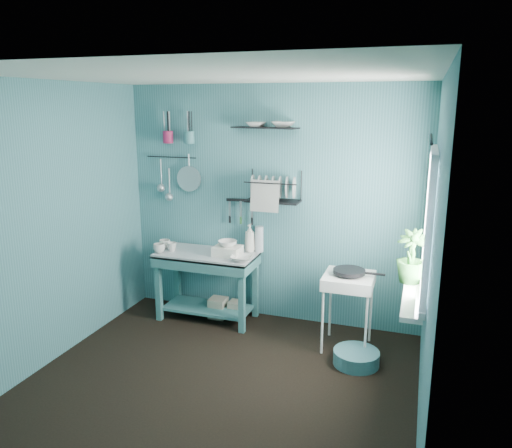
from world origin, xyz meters
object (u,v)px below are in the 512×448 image
(floor_basin, at_px, (356,358))
(potted_plant, at_px, (411,256))
(water_bottle, at_px, (259,239))
(dish_rack, at_px, (273,187))
(work_counter, at_px, (207,286))
(wash_tub, at_px, (228,251))
(frying_pan, at_px, (349,271))
(mug_left, at_px, (159,248))
(colander, at_px, (189,179))
(mug_right, at_px, (165,244))
(utensil_cup_teal, at_px, (189,137))
(utensil_cup_magenta, at_px, (168,137))
(storage_tin_small, at_px, (236,310))
(soap_bottle, at_px, (250,238))
(storage_tin_large, at_px, (218,308))
(mug_mid, at_px, (172,247))
(hotplate_stand, at_px, (347,312))

(floor_basin, bearing_deg, potted_plant, 3.76)
(water_bottle, relative_size, dish_rack, 0.51)
(floor_basin, bearing_deg, work_counter, 163.62)
(wash_tub, bearing_deg, frying_pan, -7.48)
(mug_left, xyz_separation_m, colander, (0.18, 0.40, 0.70))
(mug_left, xyz_separation_m, mug_right, (-0.02, 0.16, 0.00))
(floor_basin, bearing_deg, wash_tub, 161.67)
(utensil_cup_teal, bearing_deg, utensil_cup_magenta, 180.00)
(work_counter, relative_size, storage_tin_small, 5.28)
(mug_right, xyz_separation_m, soap_bottle, (0.92, 0.20, 0.10))
(wash_tub, relative_size, potted_plant, 0.62)
(water_bottle, height_order, potted_plant, potted_plant)
(soap_bottle, bearing_deg, mug_right, -167.74)
(mug_right, xyz_separation_m, floor_basin, (2.18, -0.49, -0.73))
(soap_bottle, bearing_deg, utensil_cup_magenta, 179.39)
(frying_pan, relative_size, storage_tin_large, 1.36)
(mug_right, xyz_separation_m, potted_plant, (2.59, -0.47, 0.26))
(mug_left, distance_m, potted_plant, 2.60)
(water_bottle, distance_m, floor_basin, 1.59)
(soap_bottle, distance_m, utensil_cup_magenta, 1.41)
(mug_mid, height_order, storage_tin_small, mug_mid)
(frying_pan, distance_m, utensil_cup_teal, 2.19)
(utensil_cup_teal, relative_size, potted_plant, 0.29)
(storage_tin_small, bearing_deg, utensil_cup_magenta, 171.00)
(colander, bearing_deg, wash_tub, -25.29)
(utensil_cup_magenta, xyz_separation_m, potted_plant, (2.61, -0.68, -0.89))
(work_counter, distance_m, mug_mid, 0.57)
(water_bottle, height_order, storage_tin_large, water_bottle)
(work_counter, xyz_separation_m, utensil_cup_magenta, (-0.52, 0.21, 1.57))
(soap_bottle, height_order, water_bottle, soap_bottle)
(hotplate_stand, xyz_separation_m, utensil_cup_teal, (-1.81, 0.40, 1.58))
(dish_rack, height_order, utensil_cup_teal, utensil_cup_teal)
(mug_right, bearing_deg, mug_left, -82.87)
(wash_tub, distance_m, water_bottle, 0.37)
(mug_mid, xyz_separation_m, storage_tin_small, (0.68, 0.14, -0.70))
(mug_mid, bearing_deg, storage_tin_large, 12.91)
(potted_plant, height_order, storage_tin_small, potted_plant)
(utensil_cup_magenta, xyz_separation_m, storage_tin_large, (0.62, -0.16, -1.83))
(potted_plant, bearing_deg, work_counter, 167.38)
(wash_tub, xyz_separation_m, soap_bottle, (0.17, 0.22, 0.10))
(mug_mid, relative_size, potted_plant, 0.22)
(utensil_cup_magenta, xyz_separation_m, storage_tin_small, (0.82, -0.13, -1.84))
(potted_plant, relative_size, floor_basin, 1.09)
(frying_pan, bearing_deg, work_counter, 172.99)
(work_counter, height_order, hotplate_stand, work_counter)
(dish_rack, bearing_deg, colander, 179.68)
(hotplate_stand, bearing_deg, colander, 162.36)
(dish_rack, xyz_separation_m, utensil_cup_magenta, (-1.21, 0.05, 0.47))
(utensil_cup_teal, height_order, storage_tin_small, utensil_cup_teal)
(wash_tub, bearing_deg, storage_tin_large, 154.98)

